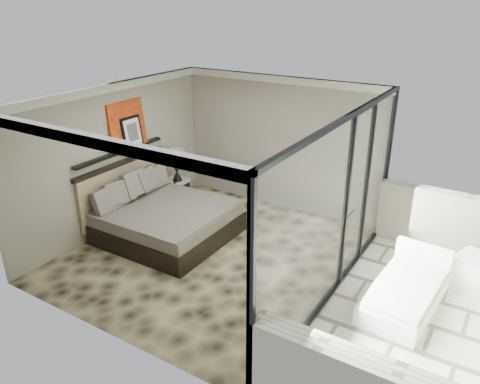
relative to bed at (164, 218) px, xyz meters
The scene contains 14 objects.
floor 1.25m from the bed, ahead, with size 5.00×5.00×0.00m, color black.
ceiling 2.70m from the bed, ahead, with size 4.50×5.00×0.02m, color silver.
back_wall 2.87m from the bed, 63.57° to the left, with size 4.50×0.02×2.80m, color gray.
left_wall 1.48m from the bed, behind, with size 0.02×5.00×2.80m, color gray.
glass_wall 3.59m from the bed, ahead, with size 0.08×5.00×2.80m, color white.
terrace_slab 4.96m from the bed, ahead, with size 3.00×5.00×0.12m, color #BCB8A0.
picture_ledge 1.51m from the bed, behind, with size 0.12×2.20×0.05m, color black.
bed is the anchor object (origin of this frame).
nightstand 1.57m from the bed, 120.98° to the left, with size 0.49×0.49×0.49m, color black.
table_lamp 1.66m from the bed, 118.91° to the left, with size 0.38×0.38×0.70m.
abstract_canvas 1.92m from the bed, 164.70° to the left, with size 0.04×0.90×0.90m, color #A3450D.
framed_print 1.77m from the bed, 161.08° to the left, with size 0.03×0.50×0.60m, color black.
ottoman 5.39m from the bed, 12.81° to the left, with size 0.55×0.55×0.55m, color silver.
lounger 4.47m from the bed, ahead, with size 0.98×1.78×0.67m.
Camera 1 is at (4.25, -5.90, 4.27)m, focal length 35.00 mm.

